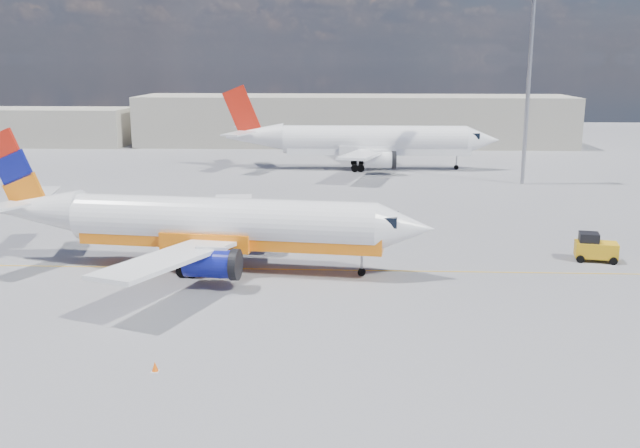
{
  "coord_description": "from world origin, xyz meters",
  "views": [
    {
      "loc": [
        4.96,
        -42.85,
        13.81
      ],
      "look_at": [
        2.87,
        1.56,
        3.5
      ],
      "focal_mm": 40.0,
      "sensor_mm": 36.0,
      "label": 1
    }
  ],
  "objects_px": {
    "main_jet": "(210,224)",
    "traffic_cone": "(155,367)",
    "second_jet": "(366,141)",
    "gse_tug": "(595,248)"
  },
  "relations": [
    {
      "from": "main_jet",
      "to": "traffic_cone",
      "type": "xyz_separation_m",
      "value": [
        0.65,
        -16.27,
        -2.88
      ]
    },
    {
      "from": "main_jet",
      "to": "gse_tug",
      "type": "relative_size",
      "value": 10.14
    },
    {
      "from": "traffic_cone",
      "to": "gse_tug",
      "type": "bearing_deg",
      "value": 36.97
    },
    {
      "from": "second_jet",
      "to": "traffic_cone",
      "type": "relative_size",
      "value": 72.9
    },
    {
      "from": "second_jet",
      "to": "gse_tug",
      "type": "height_order",
      "value": "second_jet"
    },
    {
      "from": "main_jet",
      "to": "gse_tug",
      "type": "xyz_separation_m",
      "value": [
        26.47,
        3.16,
        -2.17
      ]
    },
    {
      "from": "main_jet",
      "to": "second_jet",
      "type": "relative_size",
      "value": 0.88
    },
    {
      "from": "second_jet",
      "to": "gse_tug",
      "type": "distance_m",
      "value": 44.9
    },
    {
      "from": "main_jet",
      "to": "traffic_cone",
      "type": "bearing_deg",
      "value": -81.07
    },
    {
      "from": "second_jet",
      "to": "gse_tug",
      "type": "bearing_deg",
      "value": -70.59
    }
  ]
}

